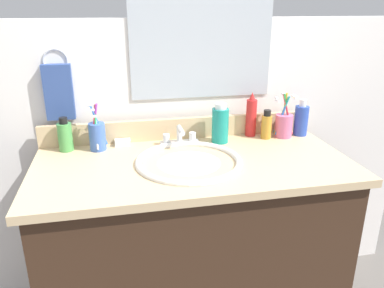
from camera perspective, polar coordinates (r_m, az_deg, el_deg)
The scene contains 17 objects.
vanity_cabinet at distance 1.61m, azimuth 0.21°, elevation -16.41°, with size 1.12×0.51×0.77m, color #382316.
countertop at distance 1.41m, azimuth 0.23°, elevation -3.21°, with size 1.17×0.56×0.03m, color #D1B284.
backsplash at distance 1.63m, azimuth -1.70°, elevation 2.38°, with size 1.17×0.02×0.09m, color #D1B284.
back_wall at distance 1.76m, azimuth -1.99°, elevation -3.15°, with size 2.27×0.04×1.30m, color white.
mirror_panel at distance 1.62m, azimuth 1.53°, elevation 16.85°, with size 0.60×0.01×0.56m, color #B2BCC6.
towel_ring at distance 1.60m, azimuth -19.87°, elevation 11.69°, with size 0.10×0.10×0.01m, color silver.
hand_towel at distance 1.60m, azimuth -19.43°, elevation 7.36°, with size 0.11×0.04×0.22m, color #334C8C.
sink_basin at distance 1.41m, azimuth -0.47°, elevation -3.96°, with size 0.39×0.39×0.11m.
faucet at distance 1.56m, azimuth -1.87°, elevation 0.86°, with size 0.16×0.10×0.08m.
bottle_shampoo_blue at distance 1.74m, azimuth 16.12°, elevation 3.53°, with size 0.06×0.06×0.16m.
bottle_oil_amber at distance 1.66m, azimuth 11.15°, elevation 2.73°, with size 0.04×0.04×0.13m.
bottle_toner_green at distance 1.57m, azimuth -18.56°, elevation 1.15°, with size 0.06×0.06×0.14m.
bottle_spray_red at distance 1.67m, azimuth 8.90°, elevation 4.13°, with size 0.05×0.05×0.20m.
bottle_mouthwash_teal at distance 1.58m, azimuth 4.27°, elevation 2.98°, with size 0.07×0.07×0.17m.
cup_blue_plastic at distance 1.54m, azimuth -14.09°, elevation 1.30°, with size 0.07×0.08×0.19m.
cup_pink at distance 1.70m, azimuth 13.65°, elevation 2.93°, with size 0.09×0.08×0.20m.
soap_bar at distance 1.59m, azimuth -10.40°, elevation 0.23°, with size 0.06×0.04×0.02m, color white.
Camera 1 is at (-0.27, -1.26, 1.35)m, focal length 35.42 mm.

